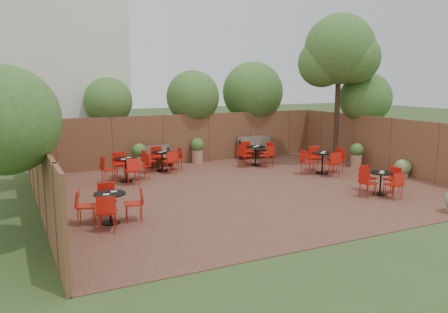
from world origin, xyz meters
name	(u,v)px	position (x,y,z in m)	size (l,w,h in m)	color
ground	(248,189)	(0.00, 0.00, 0.00)	(80.00, 80.00, 0.00)	#354F23
courtyard_paving	(248,189)	(0.00, 0.00, 0.01)	(12.00, 10.00, 0.02)	#381C17
fence_back	(188,139)	(0.00, 5.00, 1.00)	(12.00, 0.08, 2.00)	brown
fence_left	(39,176)	(-6.00, 0.00, 1.00)	(0.08, 10.00, 2.00)	brown
fence_right	(390,145)	(6.00, 0.00, 1.00)	(0.08, 10.00, 2.00)	brown
neighbour_building	(58,64)	(-4.50, 8.00, 4.00)	(5.00, 4.00, 8.00)	beige
overhang_foliage	(188,99)	(-0.70, 3.20, 2.67)	(15.40, 10.70, 2.72)	#335C1E
courtyard_tree	(339,54)	(5.16, 2.01, 4.35)	(2.84, 2.74, 5.88)	black
park_bench_left	(154,156)	(-1.55, 4.62, 0.45)	(1.39, 0.56, 0.84)	brown
park_bench_right	(256,147)	(2.99, 4.63, 0.51)	(1.59, 0.65, 0.96)	brown
bistro_tables	(226,168)	(-0.15, 1.24, 0.46)	(9.73, 7.65, 0.90)	black
planters	(178,155)	(-0.86, 3.85, 0.56)	(11.67, 4.08, 1.02)	#97684B
low_shrubs	(444,186)	(4.71, -3.33, 0.31)	(2.78, 4.31, 0.62)	#97684B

